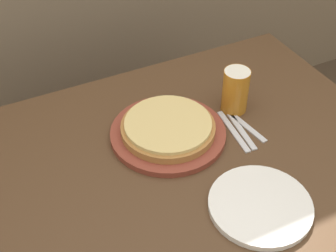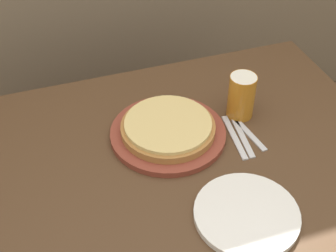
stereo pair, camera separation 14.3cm
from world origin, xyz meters
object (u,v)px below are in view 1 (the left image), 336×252
beer_glass (236,89)px  dinner_knife (240,129)px  pizza_on_board (168,130)px  dinner_plate (260,205)px  spoon (247,127)px  fork (233,131)px

beer_glass → dinner_knife: 0.13m
pizza_on_board → beer_glass: (0.25, 0.02, 0.06)m
dinner_plate → spoon: 0.32m
beer_glass → spoon: size_ratio=0.86×
pizza_on_board → beer_glass: bearing=5.4°
fork → spoon: 0.05m
fork → beer_glass: bearing=57.6°
fork → pizza_on_board: bearing=158.8°
dinner_plate → dinner_knife: size_ratio=1.37×
dinner_plate → pizza_on_board: bearing=104.4°
dinner_knife → fork: bearing=180.0°
pizza_on_board → spoon: bearing=-17.1°
beer_glass → dinner_knife: beer_glass is taller
dinner_plate → dinner_knife: dinner_plate is taller
pizza_on_board → fork: pizza_on_board is taller
pizza_on_board → dinner_plate: (0.09, -0.36, -0.02)m
spoon → dinner_plate: bearing=-117.4°
pizza_on_board → spoon: size_ratio=2.08×
beer_glass → spoon: bearing=-97.3°
pizza_on_board → spoon: pizza_on_board is taller
pizza_on_board → fork: 0.21m
fork → dinner_knife: (0.03, 0.00, 0.00)m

